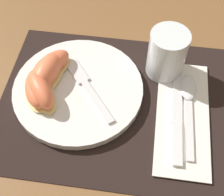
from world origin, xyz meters
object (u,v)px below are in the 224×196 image
plate (78,89)px  fork (86,84)px  juice_glass (167,56)px  citrus_wedge_0 (51,66)px  citrus_wedge_2 (38,88)px  citrus_wedge_1 (48,72)px  spoon (189,98)px  knife (177,116)px  citrus_wedge_3 (41,91)px

plate → fork: 0.02m
juice_glass → citrus_wedge_0: juice_glass is taller
citrus_wedge_2 → citrus_wedge_0: bearing=80.0°
citrus_wedge_2 → citrus_wedge_1: bearing=77.8°
spoon → juice_glass: bearing=125.9°
spoon → citrus_wedge_2: 0.30m
knife → citrus_wedge_2: citrus_wedge_2 is taller
citrus_wedge_1 → citrus_wedge_3: 0.05m
juice_glass → knife: (0.03, -0.12, -0.04)m
juice_glass → citrus_wedge_3: juice_glass is taller
spoon → citrus_wedge_3: citrus_wedge_3 is taller
fork → citrus_wedge_1: size_ratio=1.39×
citrus_wedge_2 → citrus_wedge_3: size_ratio=1.09×
citrus_wedge_2 → citrus_wedge_3: citrus_wedge_3 is taller
juice_glass → citrus_wedge_0: 0.24m
spoon → knife: bearing=-115.1°
citrus_wedge_0 → citrus_wedge_3: size_ratio=1.05×
citrus_wedge_2 → citrus_wedge_3: (0.01, -0.01, 0.00)m
spoon → citrus_wedge_2: citrus_wedge_2 is taller
plate → knife: plate is taller
juice_glass → fork: (-0.15, -0.08, -0.03)m
plate → citrus_wedge_2: 0.08m
juice_glass → citrus_wedge_3: bearing=-153.5°
knife → citrus_wedge_2: 0.27m
knife → citrus_wedge_1: bearing=169.4°
juice_glass → knife: size_ratio=0.47×
citrus_wedge_1 → fork: bearing=-5.7°
spoon → fork: 0.21m
knife → spoon: spoon is taller
knife → citrus_wedge_1: size_ratio=1.99×
citrus_wedge_0 → citrus_wedge_1: size_ratio=0.98×
fork → citrus_wedge_2: citrus_wedge_2 is taller
fork → citrus_wedge_0: 0.08m
spoon → citrus_wedge_0: 0.28m
knife → citrus_wedge_0: size_ratio=2.04×
citrus_wedge_1 → citrus_wedge_3: bearing=-90.8°
fork → citrus_wedge_3: citrus_wedge_3 is taller
citrus_wedge_1 → citrus_wedge_2: citrus_wedge_1 is taller
juice_glass → citrus_wedge_1: (-0.23, -0.07, -0.01)m
fork → citrus_wedge_0: bearing=161.2°
plate → citrus_wedge_0: size_ratio=2.47×
plate → knife: 0.20m
juice_glass → knife: 0.13m
citrus_wedge_0 → citrus_wedge_1: 0.02m
citrus_wedge_0 → knife: bearing=-14.5°
juice_glass → citrus_wedge_2: juice_glass is taller
knife → citrus_wedge_3: bearing=179.8°
citrus_wedge_0 → spoon: bearing=-4.6°
knife → plate: bearing=170.0°
citrus_wedge_1 → citrus_wedge_2: bearing=-102.2°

